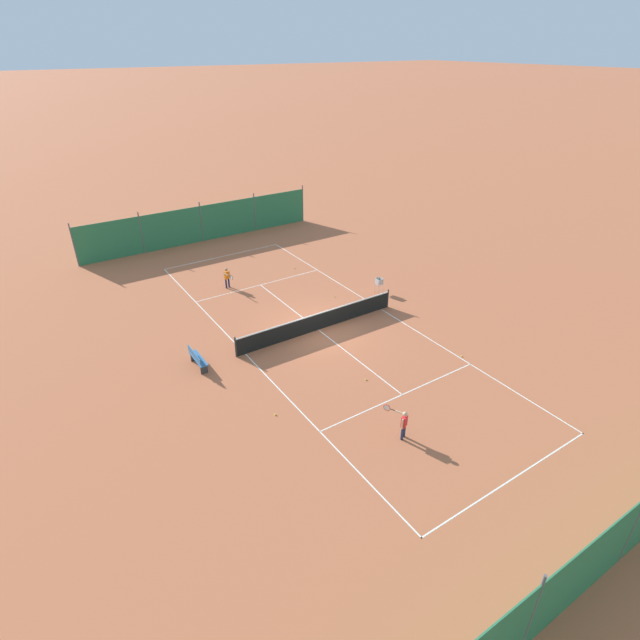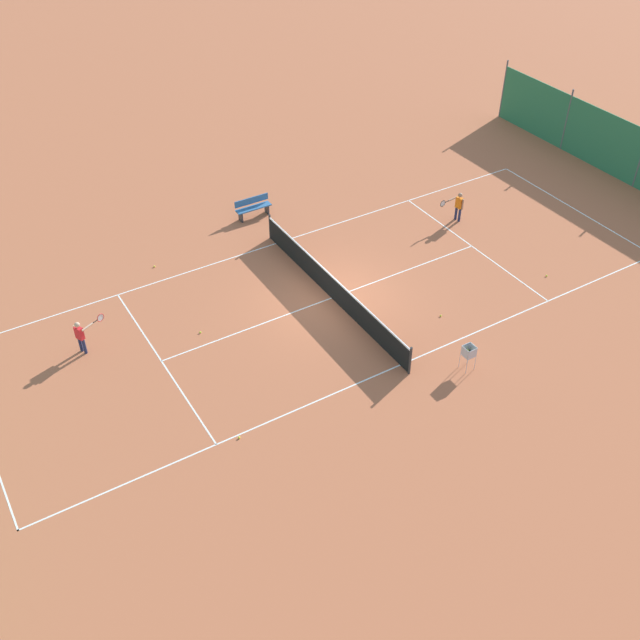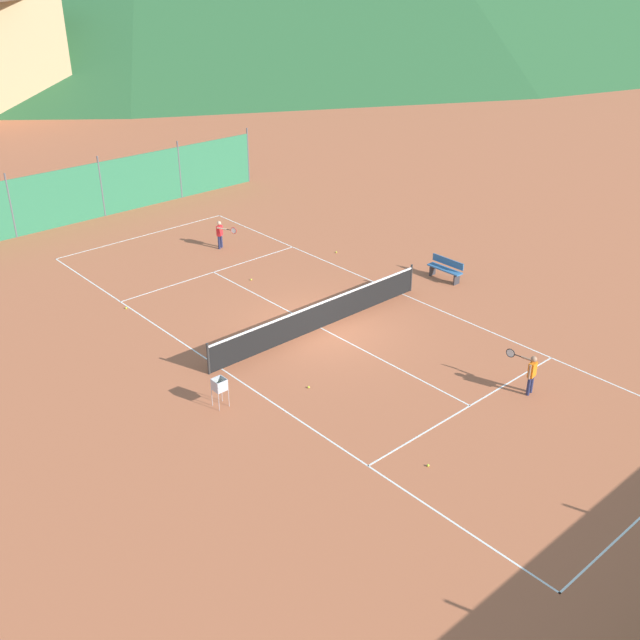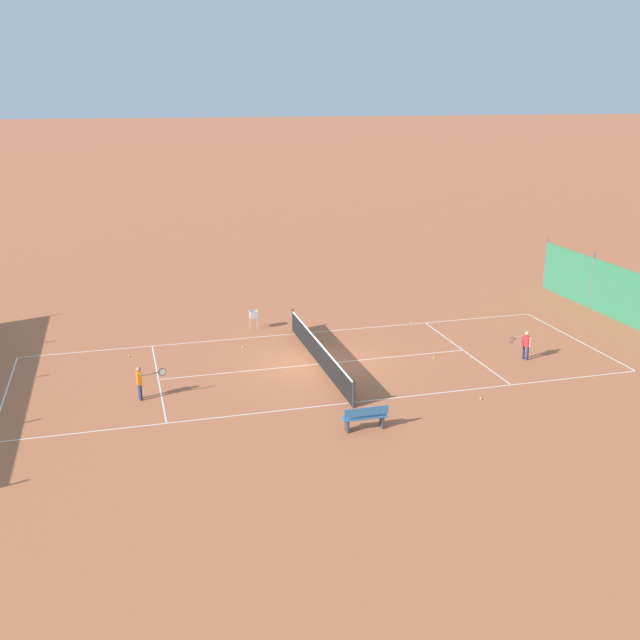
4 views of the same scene
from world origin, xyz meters
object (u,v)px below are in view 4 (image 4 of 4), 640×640
tennis_ball_near_corner (434,358)px  tennis_net (319,352)px  tennis_ball_by_net_right (411,322)px  tennis_ball_alley_left (129,356)px  player_far_service (525,343)px  tennis_ball_service_box (481,398)px  tennis_ball_alley_right (243,347)px  player_near_service (141,380)px  courtside_bench (365,417)px  ball_hopper (254,316)px

tennis_ball_near_corner → tennis_net: bearing=-97.6°
tennis_ball_by_net_right → tennis_ball_alley_left: bearing=-84.6°
player_far_service → tennis_ball_service_box: 4.99m
tennis_ball_alley_right → tennis_ball_alley_left: size_ratio=1.00×
tennis_net → tennis_ball_alley_right: tennis_net is taller
tennis_net → tennis_ball_near_corner: 4.83m
tennis_net → tennis_ball_alley_right: (-2.82, -2.63, -0.47)m
player_far_service → tennis_ball_alley_right: 11.88m
player_near_service → tennis_ball_service_box: bearing=74.5°
courtside_bench → ball_hopper: bearing=-172.6°
player_far_service → ball_hopper: (-7.04, -10.00, -0.05)m
player_near_service → tennis_ball_alley_right: bearing=136.0°
tennis_ball_service_box → tennis_ball_near_corner: bearing=178.5°
player_near_service → tennis_ball_near_corner: player_near_service is taller
tennis_net → tennis_ball_near_corner: bearing=82.4°
tennis_ball_service_box → tennis_ball_near_corner: same height
tennis_ball_near_corner → ball_hopper: bearing=-132.7°
tennis_ball_service_box → tennis_ball_by_net_right: (-9.27, 1.10, 0.00)m
tennis_net → tennis_ball_by_net_right: (-4.23, 5.74, -0.47)m
courtside_bench → tennis_ball_alley_left: bearing=-142.2°
tennis_ball_near_corner → tennis_ball_alley_left: (-3.62, -12.18, 0.00)m
tennis_ball_near_corner → ball_hopper: 8.79m
tennis_ball_near_corner → tennis_ball_alley_left: size_ratio=1.00×
player_near_service → courtside_bench: bearing=56.7°
player_near_service → tennis_ball_alley_right: 6.45m
tennis_ball_alley_right → player_far_service: bearing=67.4°
tennis_net → player_near_service: bearing=-75.8°
tennis_net → ball_hopper: size_ratio=10.31×
tennis_ball_alley_right → courtside_bench: 9.50m
ball_hopper → courtside_bench: (11.65, 1.51, -0.21)m
player_far_service → tennis_ball_service_box: (3.32, -3.67, -0.68)m
player_far_service → tennis_ball_alley_right: player_far_service is taller
tennis_ball_service_box → ball_hopper: bearing=-148.6°
player_near_service → courtside_bench: player_near_service is taller
tennis_ball_alley_left → tennis_ball_service_box: bearing=56.4°
tennis_ball_service_box → ball_hopper: size_ratio=0.07×
player_far_service → tennis_ball_alley_left: player_far_service is taller
tennis_net → tennis_ball_alley_left: tennis_net is taller
tennis_net → tennis_ball_alley_right: size_ratio=139.09×
tennis_ball_alley_right → tennis_ball_near_corner: bearing=65.0°
tennis_net → player_near_service: (1.80, -7.09, 0.23)m
tennis_ball_by_net_right → tennis_ball_alley_right: bearing=-80.5°
ball_hopper → courtside_bench: bearing=7.4°
player_far_service → courtside_bench: player_far_service is taller
player_far_service → tennis_ball_by_net_right: size_ratio=18.45×
tennis_net → ball_hopper: bearing=-162.4°
player_near_service → tennis_ball_alley_left: 4.84m
courtside_bench → tennis_ball_alley_right: bearing=-165.0°
tennis_net → player_near_service: player_near_service is taller
tennis_ball_alley_right → courtside_bench: courtside_bench is taller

